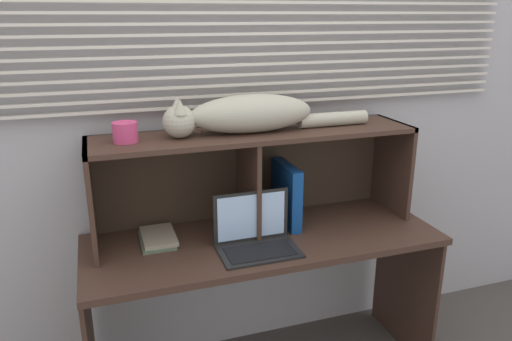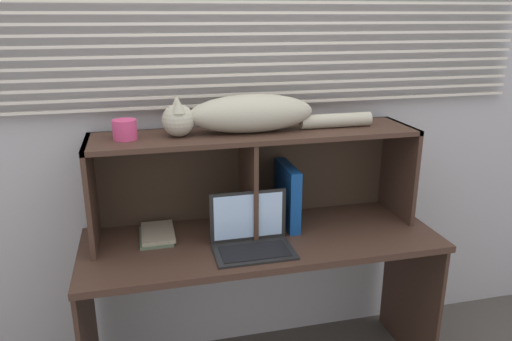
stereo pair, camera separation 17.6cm
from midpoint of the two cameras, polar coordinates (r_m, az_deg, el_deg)
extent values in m
cube|color=#B1AFB3|center=(2.35, -3.86, 6.81)|extent=(4.40, 0.04, 2.50)
cube|color=beige|center=(2.29, -3.56, 7.78)|extent=(2.76, 0.02, 0.01)
cube|color=beige|center=(2.29, -3.58, 8.89)|extent=(2.76, 0.02, 0.01)
cube|color=beige|center=(2.28, -3.60, 10.00)|extent=(2.76, 0.02, 0.01)
cube|color=beige|center=(2.27, -3.62, 11.12)|extent=(2.76, 0.02, 0.01)
cube|color=beige|center=(2.27, -3.65, 12.25)|extent=(2.76, 0.02, 0.01)
cube|color=beige|center=(2.26, -3.67, 13.38)|extent=(2.76, 0.02, 0.01)
cube|color=beige|center=(2.26, -3.69, 14.51)|extent=(2.76, 0.02, 0.01)
cube|color=beige|center=(2.26, -3.72, 15.64)|extent=(2.76, 0.02, 0.01)
cube|color=beige|center=(2.26, -3.74, 16.78)|extent=(2.76, 0.02, 0.01)
cube|color=beige|center=(2.26, -3.76, 17.92)|extent=(2.76, 0.02, 0.01)
cube|color=beige|center=(2.26, -3.79, 19.06)|extent=(2.76, 0.02, 0.01)
cube|color=#402A20|center=(2.22, -1.37, -8.15)|extent=(1.58, 0.58, 0.03)
cube|color=#402A20|center=(2.70, 15.18, -12.63)|extent=(0.02, 0.52, 0.71)
cube|color=#402A20|center=(2.16, -2.34, 4.23)|extent=(1.46, 0.33, 0.02)
cube|color=#402A20|center=(2.15, -21.02, -3.18)|extent=(0.02, 0.33, 0.46)
cube|color=#402A20|center=(2.51, 13.69, 0.50)|extent=(0.02, 0.33, 0.46)
cube|color=#402A20|center=(2.21, -3.18, -1.62)|extent=(0.02, 0.32, 0.44)
cube|color=#3C2D21|center=(2.37, -3.38, -0.03)|extent=(1.46, 0.01, 0.46)
ellipsoid|color=#B3AE99|center=(2.13, -2.88, 6.65)|extent=(0.55, 0.18, 0.17)
sphere|color=#B3AE99|center=(2.07, -11.40, 5.60)|extent=(0.14, 0.14, 0.14)
cone|color=#B3B097|center=(2.03, -11.39, 7.31)|extent=(0.06, 0.06, 0.06)
cone|color=#B2AB97|center=(2.10, -11.64, 7.63)|extent=(0.06, 0.06, 0.06)
cylinder|color=#B3AE99|center=(2.28, 6.77, 5.97)|extent=(0.34, 0.06, 0.06)
cube|color=black|center=(2.07, -2.10, -9.48)|extent=(0.34, 0.22, 0.01)
cube|color=black|center=(2.11, -2.95, -5.39)|extent=(0.34, 0.01, 0.23)
cube|color=#ADD1F9|center=(2.11, -2.92, -5.43)|extent=(0.30, 0.00, 0.20)
cube|color=black|center=(2.06, -2.02, -9.46)|extent=(0.28, 0.15, 0.00)
cube|color=navy|center=(2.29, 1.38, -2.83)|extent=(0.05, 0.27, 0.29)
cube|color=#55654E|center=(2.23, -13.77, -7.95)|extent=(0.14, 0.23, 0.01)
cube|color=gray|center=(2.23, -13.57, -7.50)|extent=(0.14, 0.23, 0.02)
cylinder|color=#D24175|center=(2.07, -17.44, 4.28)|extent=(0.10, 0.10, 0.08)
camera|label=1|loc=(0.09, -92.29, -0.74)|focal=34.22mm
camera|label=2|loc=(0.09, 87.71, 0.74)|focal=34.22mm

